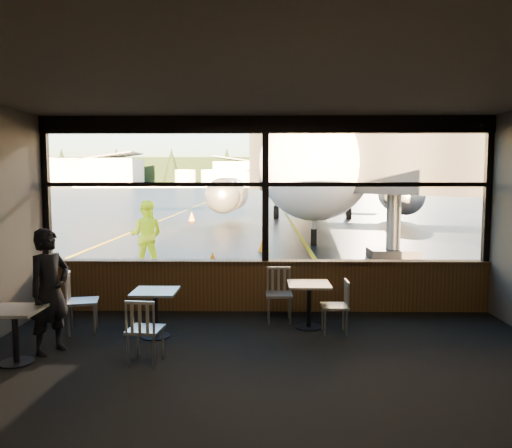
{
  "coord_description": "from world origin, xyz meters",
  "views": [
    {
      "loc": [
        -0.03,
        -8.92,
        2.39
      ],
      "look_at": [
        -0.18,
        1.0,
        1.5
      ],
      "focal_mm": 35.0,
      "sensor_mm": 36.0,
      "label": 1
    }
  ],
  "objects_px": {
    "chair_near_e": "(334,307)",
    "passenger": "(50,291)",
    "cone_wing": "(192,216)",
    "cone_nose": "(264,243)",
    "chair_mid_s": "(145,330)",
    "cafe_table_left": "(15,336)",
    "airliner": "(313,130)",
    "cafe_table_near": "(309,306)",
    "cone_extra": "(213,260)",
    "jet_bridge": "(390,183)",
    "cafe_table_mid": "(155,314)",
    "chair_near_n": "(279,295)",
    "ground_crew": "(146,235)",
    "chair_mid_w": "(83,302)"
  },
  "relations": [
    {
      "from": "chair_near_e",
      "to": "cafe_table_mid",
      "type": "bearing_deg",
      "value": 94.46
    },
    {
      "from": "cafe_table_left",
      "to": "chair_near_e",
      "type": "xyz_separation_m",
      "value": [
        4.31,
        1.33,
        0.06
      ]
    },
    {
      "from": "cafe_table_left",
      "to": "cone_extra",
      "type": "distance_m",
      "value": 7.09
    },
    {
      "from": "passenger",
      "to": "cone_extra",
      "type": "distance_m",
      "value": 6.64
    },
    {
      "from": "passenger",
      "to": "ground_crew",
      "type": "distance_m",
      "value": 6.35
    },
    {
      "from": "airliner",
      "to": "chair_mid_s",
      "type": "relative_size",
      "value": 38.9
    },
    {
      "from": "ground_crew",
      "to": "cone_nose",
      "type": "distance_m",
      "value": 4.67
    },
    {
      "from": "passenger",
      "to": "cafe_table_mid",
      "type": "bearing_deg",
      "value": -33.67
    },
    {
      "from": "jet_bridge",
      "to": "passenger",
      "type": "xyz_separation_m",
      "value": [
        -6.56,
        -7.76,
        -1.42
      ]
    },
    {
      "from": "jet_bridge",
      "to": "chair_near_e",
      "type": "bearing_deg",
      "value": -110.31
    },
    {
      "from": "cafe_table_left",
      "to": "ground_crew",
      "type": "distance_m",
      "value": 6.79
    },
    {
      "from": "airliner",
      "to": "cone_wing",
      "type": "bearing_deg",
      "value": -168.26
    },
    {
      "from": "cone_nose",
      "to": "cone_wing",
      "type": "xyz_separation_m",
      "value": [
        -4.16,
        12.17,
        -0.01
      ]
    },
    {
      "from": "chair_mid_w",
      "to": "passenger",
      "type": "relative_size",
      "value": 0.56
    },
    {
      "from": "airliner",
      "to": "cone_nose",
      "type": "height_order",
      "value": "airliner"
    },
    {
      "from": "jet_bridge",
      "to": "cafe_table_left",
      "type": "height_order",
      "value": "jet_bridge"
    },
    {
      "from": "airliner",
      "to": "chair_mid_s",
      "type": "distance_m",
      "value": 24.03
    },
    {
      "from": "chair_near_n",
      "to": "passenger",
      "type": "distance_m",
      "value": 3.57
    },
    {
      "from": "cafe_table_left",
      "to": "chair_near_n",
      "type": "relative_size",
      "value": 0.8
    },
    {
      "from": "cafe_table_mid",
      "to": "chair_near_e",
      "type": "distance_m",
      "value": 2.74
    },
    {
      "from": "airliner",
      "to": "cafe_table_left",
      "type": "relative_size",
      "value": 47.2
    },
    {
      "from": "airliner",
      "to": "chair_mid_s",
      "type": "height_order",
      "value": "airliner"
    },
    {
      "from": "jet_bridge",
      "to": "cone_nose",
      "type": "height_order",
      "value": "jet_bridge"
    },
    {
      "from": "chair_near_e",
      "to": "passenger",
      "type": "height_order",
      "value": "passenger"
    },
    {
      "from": "cafe_table_mid",
      "to": "passenger",
      "type": "height_order",
      "value": "passenger"
    },
    {
      "from": "chair_mid_w",
      "to": "cone_wing",
      "type": "xyz_separation_m",
      "value": [
        -1.33,
        21.04,
        -0.22
      ]
    },
    {
      "from": "cafe_table_left",
      "to": "chair_near_e",
      "type": "height_order",
      "value": "chair_near_e"
    },
    {
      "from": "ground_crew",
      "to": "cone_extra",
      "type": "bearing_deg",
      "value": -175.2
    },
    {
      "from": "jet_bridge",
      "to": "cafe_table_mid",
      "type": "relative_size",
      "value": 14.49
    },
    {
      "from": "cafe_table_left",
      "to": "cone_nose",
      "type": "relative_size",
      "value": 1.34
    },
    {
      "from": "cone_wing",
      "to": "cafe_table_near",
      "type": "bearing_deg",
      "value": -76.76
    },
    {
      "from": "jet_bridge",
      "to": "chair_mid_s",
      "type": "bearing_deg",
      "value": -122.4
    },
    {
      "from": "chair_mid_w",
      "to": "cone_wing",
      "type": "height_order",
      "value": "chair_mid_w"
    },
    {
      "from": "jet_bridge",
      "to": "cafe_table_mid",
      "type": "distance_m",
      "value": 9.02
    },
    {
      "from": "airliner",
      "to": "cafe_table_near",
      "type": "bearing_deg",
      "value": -90.41
    },
    {
      "from": "cone_nose",
      "to": "cone_extra",
      "type": "height_order",
      "value": "cone_nose"
    },
    {
      "from": "cafe_table_mid",
      "to": "cone_extra",
      "type": "bearing_deg",
      "value": 87.23
    },
    {
      "from": "chair_mid_s",
      "to": "cafe_table_left",
      "type": "bearing_deg",
      "value": -172.1
    },
    {
      "from": "ground_crew",
      "to": "cone_nose",
      "type": "xyz_separation_m",
      "value": [
        3.1,
        3.43,
        -0.65
      ]
    },
    {
      "from": "cone_nose",
      "to": "cone_wing",
      "type": "height_order",
      "value": "cone_nose"
    },
    {
      "from": "cafe_table_near",
      "to": "cone_extra",
      "type": "xyz_separation_m",
      "value": [
        -2.09,
        5.22,
        -0.13
      ]
    },
    {
      "from": "chair_mid_s",
      "to": "chair_mid_w",
      "type": "bearing_deg",
      "value": 141.51
    },
    {
      "from": "passenger",
      "to": "ground_crew",
      "type": "bearing_deg",
      "value": 29.61
    },
    {
      "from": "chair_near_e",
      "to": "ground_crew",
      "type": "height_order",
      "value": "ground_crew"
    },
    {
      "from": "chair_mid_s",
      "to": "chair_near_e",
      "type": "bearing_deg",
      "value": 32.69
    },
    {
      "from": "chair_mid_w",
      "to": "passenger",
      "type": "xyz_separation_m",
      "value": [
        -0.11,
        -0.91,
        0.38
      ]
    },
    {
      "from": "cafe_table_near",
      "to": "passenger",
      "type": "bearing_deg",
      "value": -161.78
    },
    {
      "from": "cafe_table_mid",
      "to": "ground_crew",
      "type": "bearing_deg",
      "value": 104.5
    },
    {
      "from": "airliner",
      "to": "cafe_table_mid",
      "type": "relative_size",
      "value": 47.56
    },
    {
      "from": "cone_wing",
      "to": "cone_nose",
      "type": "bearing_deg",
      "value": -71.13
    }
  ]
}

